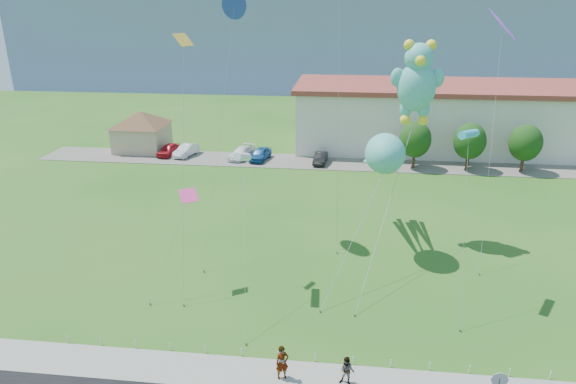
# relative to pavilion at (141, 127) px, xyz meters

# --- Properties ---
(ground) EXTENTS (160.00, 160.00, 0.00)m
(ground) POSITION_rel_pavilion_xyz_m (24.00, -38.00, -3.02)
(ground) COLOR #225818
(ground) RESTS_ON ground
(sidewalk) EXTENTS (80.00, 2.50, 0.10)m
(sidewalk) POSITION_rel_pavilion_xyz_m (24.00, -40.75, -2.97)
(sidewalk) COLOR gray
(sidewalk) RESTS_ON ground
(parking_strip) EXTENTS (70.00, 6.00, 0.06)m
(parking_strip) POSITION_rel_pavilion_xyz_m (24.00, -3.00, -2.99)
(parking_strip) COLOR #59544C
(parking_strip) RESTS_ON ground
(hill_ridge) EXTENTS (160.00, 50.00, 25.00)m
(hill_ridge) POSITION_rel_pavilion_xyz_m (24.00, 82.00, 9.48)
(hill_ridge) COLOR gray
(hill_ridge) RESTS_ON ground
(pavilion) EXTENTS (9.20, 9.20, 5.00)m
(pavilion) POSITION_rel_pavilion_xyz_m (0.00, 0.00, 0.00)
(pavilion) COLOR tan
(pavilion) RESTS_ON ground
(warehouse) EXTENTS (61.00, 15.00, 8.20)m
(warehouse) POSITION_rel_pavilion_xyz_m (50.00, 6.00, 1.10)
(warehouse) COLOR beige
(warehouse) RESTS_ON ground
(stop_sign) EXTENTS (0.80, 0.07, 2.50)m
(stop_sign) POSITION_rel_pavilion_xyz_m (33.50, -42.21, -1.15)
(stop_sign) COLOR slate
(stop_sign) RESTS_ON ground
(rope_fence) EXTENTS (26.05, 0.05, 0.50)m
(rope_fence) POSITION_rel_pavilion_xyz_m (24.00, -39.30, -2.77)
(rope_fence) COLOR white
(rope_fence) RESTS_ON ground
(tree_near) EXTENTS (3.60, 3.60, 5.47)m
(tree_near) POSITION_rel_pavilion_xyz_m (34.00, -4.00, 0.36)
(tree_near) COLOR #3F2B19
(tree_near) RESTS_ON ground
(tree_mid) EXTENTS (3.60, 3.60, 5.47)m
(tree_mid) POSITION_rel_pavilion_xyz_m (40.00, -4.00, 0.36)
(tree_mid) COLOR #3F2B19
(tree_mid) RESTS_ON ground
(tree_far) EXTENTS (3.60, 3.60, 5.47)m
(tree_far) POSITION_rel_pavilion_xyz_m (46.00, -4.00, 0.36)
(tree_far) COLOR #3F2B19
(tree_far) RESTS_ON ground
(pedestrian_left) EXTENTS (0.80, 0.68, 1.85)m
(pedestrian_left) POSITION_rel_pavilion_xyz_m (23.44, -40.86, -2.00)
(pedestrian_left) COLOR gray
(pedestrian_left) RESTS_ON sidewalk
(pedestrian_right) EXTENTS (0.87, 0.75, 1.57)m
(pedestrian_right) POSITION_rel_pavilion_xyz_m (26.69, -40.97, -2.14)
(pedestrian_right) COLOR gray
(pedestrian_right) RESTS_ON sidewalk
(parked_car_red) EXTENTS (2.37, 4.37, 1.41)m
(parked_car_red) POSITION_rel_pavilion_xyz_m (4.26, -2.23, -2.26)
(parked_car_red) COLOR red
(parked_car_red) RESTS_ON parking_strip
(parked_car_silver) EXTENTS (2.58, 4.54, 1.42)m
(parked_car_silver) POSITION_rel_pavilion_xyz_m (6.53, -2.26, -2.26)
(parked_car_silver) COLOR silver
(parked_car_silver) RESTS_ON parking_strip
(parked_car_white) EXTENTS (3.14, 5.07, 1.37)m
(parked_car_white) POSITION_rel_pavilion_xyz_m (13.56, -2.50, -2.28)
(parked_car_white) COLOR silver
(parked_car_white) RESTS_ON parking_strip
(parked_car_blue) EXTENTS (2.54, 4.59, 1.48)m
(parked_car_blue) POSITION_rel_pavilion_xyz_m (15.95, -2.99, -2.23)
(parked_car_blue) COLOR #194B8A
(parked_car_blue) RESTS_ON parking_strip
(parked_car_black) EXTENTS (1.66, 4.01, 1.29)m
(parked_car_black) POSITION_rel_pavilion_xyz_m (23.25, -3.56, -2.32)
(parked_car_black) COLOR black
(parked_car_black) RESTS_ON parking_strip
(octopus_kite) EXTENTS (5.50, 15.22, 9.28)m
(octopus_kite) POSITION_rel_pavilion_xyz_m (29.02, -24.70, 4.15)
(octopus_kite) COLOR #45ABA0
(octopus_kite) RESTS_ON ground
(teddy_bear_kite) EXTENTS (6.15, 13.82, 15.52)m
(teddy_bear_kite) POSITION_rel_pavilion_xyz_m (31.27, -22.33, 9.54)
(teddy_bear_kite) COLOR #45ABA0
(teddy_bear_kite) RESTS_ON ground
(small_kite_cyan) EXTENTS (0.54, 6.00, 11.08)m
(small_kite_cyan) POSITION_rel_pavilion_xyz_m (33.49, -30.89, 7.52)
(small_kite_cyan) COLOR #2DAECC
(small_kite_cyan) RESTS_ON ground
(small_kite_purple) EXTENTS (2.59, 9.60, 17.18)m
(small_kite_purple) POSITION_rel_pavilion_xyz_m (37.49, -20.10, 13.07)
(small_kite_purple) COLOR #A535D4
(small_kite_purple) RESTS_ON ground
(small_kite_pink) EXTENTS (2.67, 3.92, 6.75)m
(small_kite_pink) POSITION_rel_pavilion_xyz_m (16.03, -32.12, 2.75)
(small_kite_pink) COLOR #FD388B
(small_kite_pink) RESTS_ON ground
(small_kite_white) EXTENTS (1.57, 7.89, 9.42)m
(small_kite_white) POSITION_rel_pavilion_xyz_m (19.81, -31.71, 5.88)
(small_kite_white) COLOR white
(small_kite_white) RESTS_ON ground
(small_kite_blue) EXTENTS (2.10, 8.53, 18.54)m
(small_kite_blue) POSITION_rel_pavilion_xyz_m (17.62, -22.94, 14.38)
(small_kite_blue) COLOR #2232C2
(small_kite_blue) RESTS_ON ground
(small_kite_yellow) EXTENTS (1.42, 6.54, 16.25)m
(small_kite_yellow) POSITION_rel_pavilion_xyz_m (15.77, -29.89, 10.67)
(small_kite_yellow) COLOR gold
(small_kite_yellow) RESTS_ON ground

